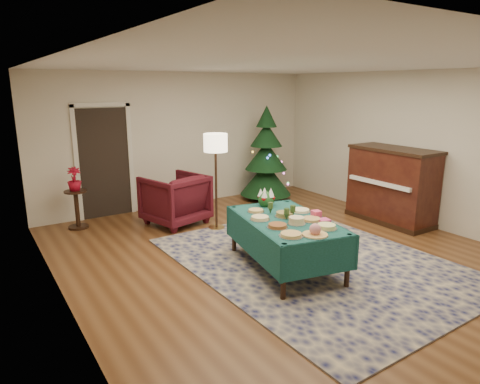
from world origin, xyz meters
TOP-DOWN VIEW (x-y plane):
  - room_shell at (0.00, 0.00)m, footprint 7.00×7.00m
  - doorway at (-1.60, 3.48)m, footprint 1.08×0.04m
  - rug at (0.18, -0.32)m, footprint 3.29×4.27m
  - buffet_table at (-0.28, -0.27)m, footprint 1.39×1.97m
  - platter_0 at (-0.65, -0.82)m, footprint 0.29×0.29m
  - platter_1 at (-0.40, -0.96)m, footprint 0.31×0.31m
  - platter_2 at (-0.10, -0.85)m, footprint 0.26×0.26m
  - platter_3 at (-0.59, -0.48)m, footprint 0.27×0.27m
  - platter_4 at (-0.30, -0.50)m, footprint 0.23×0.23m
  - platter_5 at (-0.04, -0.50)m, footprint 0.28×0.28m
  - platter_6 at (-0.58, -0.10)m, footprint 0.27×0.27m
  - platter_7 at (-0.23, -0.17)m, footprint 0.26×0.26m
  - platter_8 at (0.11, -0.11)m, footprint 0.28×0.28m
  - platter_9 at (-0.42, 0.23)m, footprint 0.24×0.24m
  - goblet_0 at (-0.30, 0.05)m, footprint 0.07×0.07m
  - goblet_1 at (-0.14, -0.24)m, footprint 0.07×0.07m
  - goblet_2 at (-0.30, -0.30)m, footprint 0.07×0.07m
  - napkin_stack at (0.07, -0.62)m, footprint 0.17×0.17m
  - gift_box at (0.12, -0.42)m, footprint 0.13×0.13m
  - centerpiece at (-0.11, 0.41)m, footprint 0.25×0.25m
  - armchair at (-0.70, 2.35)m, footprint 1.17×1.12m
  - floor_lamp at (-0.23, 1.69)m, footprint 0.40×0.40m
  - side_table at (-2.25, 3.04)m, footprint 0.38×0.38m
  - potted_plant at (-2.25, 3.04)m, footprint 0.23×0.41m
  - christmas_tree at (1.71, 2.90)m, footprint 1.47×1.47m
  - piano at (2.65, 0.33)m, footprint 0.76×1.58m

SIDE VIEW (x-z plane):
  - rug at x=0.18m, z-range 0.00..0.02m
  - side_table at x=-2.25m, z-range -0.01..0.67m
  - armchair at x=-0.70m, z-range 0.00..0.99m
  - buffet_table at x=-0.28m, z-range 0.21..0.91m
  - piano at x=2.65m, z-range -0.02..1.35m
  - platter_5 at x=-0.04m, z-range 0.70..0.74m
  - platter_8 at x=0.11m, z-range 0.70..0.74m
  - platter_9 at x=-0.42m, z-range 0.70..0.74m
  - napkin_stack at x=0.07m, z-range 0.70..0.74m
  - platter_0 at x=-0.65m, z-range 0.70..0.74m
  - platter_3 at x=-0.59m, z-range 0.70..0.75m
  - platter_6 at x=-0.58m, z-range 0.70..0.75m
  - platter_2 at x=-0.10m, z-range 0.70..0.75m
  - platter_7 at x=-0.23m, z-range 0.70..0.76m
  - platter_4 at x=-0.30m, z-range 0.70..0.79m
  - gift_box at x=0.12m, z-range 0.70..0.79m
  - platter_1 at x=-0.40m, z-range 0.68..0.83m
  - goblet_0 at x=-0.30m, z-range 0.70..0.87m
  - goblet_1 at x=-0.14m, z-range 0.70..0.87m
  - goblet_2 at x=-0.30m, z-range 0.70..0.87m
  - potted_plant at x=-2.25m, z-range 0.68..0.90m
  - centerpiece at x=-0.11m, z-range 0.68..0.97m
  - christmas_tree at x=1.71m, z-range -0.10..1.93m
  - doorway at x=-1.60m, z-range 0.02..2.18m
  - room_shell at x=0.00m, z-range -2.15..4.85m
  - floor_lamp at x=-0.23m, z-range 0.58..2.24m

